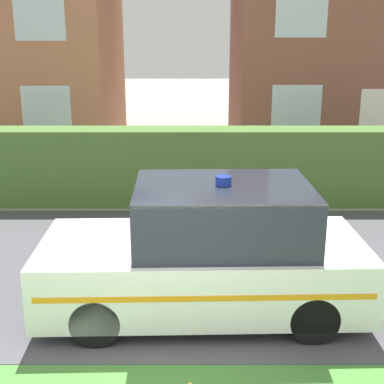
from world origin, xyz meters
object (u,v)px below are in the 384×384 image
house_left (7,21)px  police_car (210,253)px  house_right (346,18)px  wheelie_bin (328,159)px

house_left → police_car: bearing=-61.7°
police_car → house_right: size_ratio=0.54×
police_car → wheelie_bin: 7.37m
house_left → house_right: house_right is taller
house_left → house_right: bearing=-1.6°
wheelie_bin → police_car: bearing=-103.7°
police_car → house_right: bearing=-113.7°
police_car → wheelie_bin: police_car is taller
police_car → house_left: size_ratio=0.55×
house_left → house_right: (10.89, -0.30, 0.11)m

